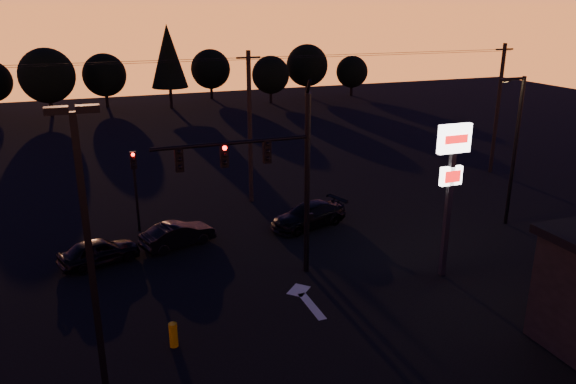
% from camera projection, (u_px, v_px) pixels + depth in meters
% --- Properties ---
extents(ground, '(120.00, 120.00, 0.00)m').
position_uv_depth(ground, '(310.00, 321.00, 21.32)').
color(ground, black).
rests_on(ground, ground).
extents(lane_arrow, '(1.20, 3.10, 0.01)m').
position_uv_depth(lane_arrow, '(305.00, 298.00, 22.96)').
color(lane_arrow, beige).
rests_on(lane_arrow, ground).
extents(traffic_signal_mast, '(6.79, 0.52, 8.58)m').
position_uv_depth(traffic_signal_mast, '(272.00, 169.00, 23.27)').
color(traffic_signal_mast, black).
rests_on(traffic_signal_mast, ground).
extents(secondary_signal, '(0.30, 0.31, 4.35)m').
position_uv_depth(secondary_signal, '(135.00, 180.00, 28.93)').
color(secondary_signal, black).
rests_on(secondary_signal, ground).
extents(parking_lot_light, '(1.25, 0.30, 9.14)m').
position_uv_depth(parking_lot_light, '(90.00, 255.00, 14.48)').
color(parking_lot_light, black).
rests_on(parking_lot_light, ground).
extents(pylon_sign, '(1.50, 0.28, 6.80)m').
position_uv_depth(pylon_sign, '(452.00, 169.00, 23.44)').
color(pylon_sign, black).
rests_on(pylon_sign, ground).
extents(streetlight, '(1.55, 0.35, 8.00)m').
position_uv_depth(streetlight, '(514.00, 145.00, 29.47)').
color(streetlight, black).
rests_on(streetlight, ground).
extents(utility_pole_1, '(1.40, 0.26, 9.00)m').
position_uv_depth(utility_pole_1, '(250.00, 127.00, 32.96)').
color(utility_pole_1, black).
rests_on(utility_pole_1, ground).
extents(utility_pole_2, '(1.40, 0.26, 9.00)m').
position_uv_depth(utility_pole_2, '(498.00, 109.00, 39.00)').
color(utility_pole_2, black).
rests_on(utility_pole_2, ground).
extents(power_wires, '(36.00, 1.22, 0.07)m').
position_uv_depth(power_wires, '(248.00, 58.00, 31.71)').
color(power_wires, black).
rests_on(power_wires, ground).
extents(bollard, '(0.30, 0.30, 0.90)m').
position_uv_depth(bollard, '(173.00, 335.00, 19.60)').
color(bollard, '#B77E00').
rests_on(bollard, ground).
extents(tree_2, '(5.77, 5.78, 7.26)m').
position_uv_depth(tree_2, '(47.00, 76.00, 59.19)').
color(tree_2, black).
rests_on(tree_2, ground).
extents(tree_3, '(4.95, 4.95, 6.22)m').
position_uv_depth(tree_3, '(104.00, 75.00, 64.95)').
color(tree_3, black).
rests_on(tree_3, ground).
extents(tree_4, '(4.18, 4.18, 9.50)m').
position_uv_depth(tree_4, '(168.00, 56.00, 63.95)').
color(tree_4, black).
rests_on(tree_4, ground).
extents(tree_5, '(4.95, 4.95, 6.22)m').
position_uv_depth(tree_5, '(211.00, 69.00, 71.08)').
color(tree_5, black).
rests_on(tree_5, ground).
extents(tree_6, '(4.54, 4.54, 5.71)m').
position_uv_depth(tree_6, '(271.00, 75.00, 67.87)').
color(tree_6, black).
rests_on(tree_6, ground).
extents(tree_7, '(5.36, 5.36, 6.74)m').
position_uv_depth(tree_7, '(307.00, 65.00, 72.35)').
color(tree_7, black).
rests_on(tree_7, ground).
extents(tree_8, '(4.12, 4.12, 5.19)m').
position_uv_depth(tree_8, '(352.00, 72.00, 73.77)').
color(tree_8, black).
rests_on(tree_8, ground).
extents(car_left, '(3.91, 2.48, 1.24)m').
position_uv_depth(car_left, '(99.00, 252.00, 25.85)').
color(car_left, black).
rests_on(car_left, ground).
extents(car_mid, '(3.92, 2.40, 1.22)m').
position_uv_depth(car_mid, '(178.00, 234.00, 27.80)').
color(car_mid, black).
rests_on(car_mid, ground).
extents(car_right, '(4.73, 2.96, 1.28)m').
position_uv_depth(car_right, '(309.00, 215.00, 30.27)').
color(car_right, black).
rests_on(car_right, ground).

